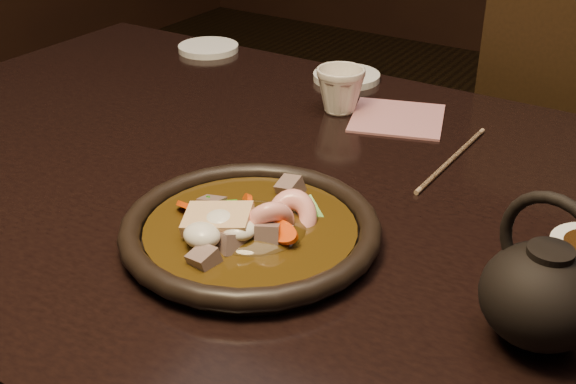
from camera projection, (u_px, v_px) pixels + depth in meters
The scene contains 9 objects.
table at pixel (330, 245), 0.96m from camera, with size 1.60×0.90×0.75m.
plate at pixel (251, 230), 0.82m from camera, with size 0.30×0.30×0.03m.
stirfry at pixel (249, 227), 0.82m from camera, with size 0.17×0.21×0.07m.
saucer_left at pixel (208, 48), 1.45m from camera, with size 0.12×0.12×0.01m, color white.
saucer_right at pixel (346, 77), 1.30m from camera, with size 0.12×0.12×0.01m, color white.
tea_cup at pixel (340, 89), 1.15m from camera, with size 0.08×0.07×0.08m, color silver.
chopsticks at pixel (452, 159), 1.01m from camera, with size 0.01×0.24×0.01m.
napkin at pixel (397, 118), 1.14m from camera, with size 0.14×0.14×0.00m, color #B06C70.
teapot at pixel (543, 291), 0.65m from camera, with size 0.14×0.11×0.15m.
Camera 1 is at (0.39, -0.71, 1.20)m, focal length 45.00 mm.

